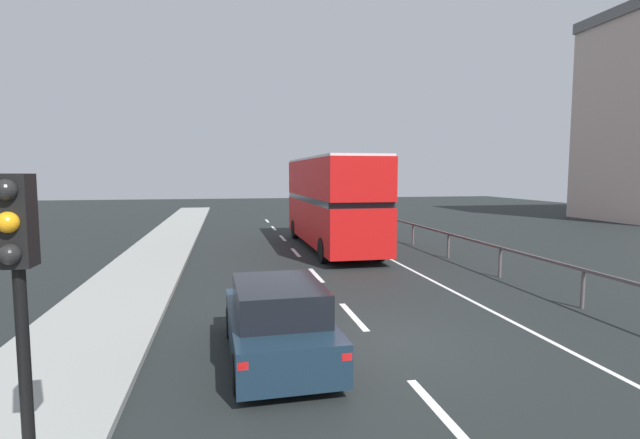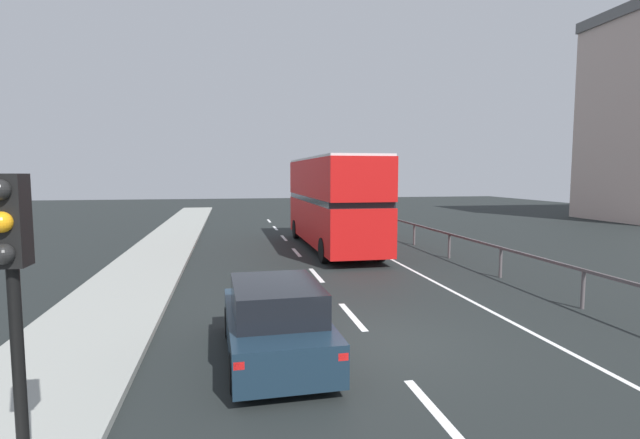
% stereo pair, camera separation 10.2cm
% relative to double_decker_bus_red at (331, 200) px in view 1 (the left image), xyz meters
% --- Properties ---
extents(ground_plane, '(75.34, 120.00, 0.10)m').
position_rel_double_decker_bus_red_xyz_m(ground_plane, '(-1.83, -12.51, -2.32)').
color(ground_plane, black).
extents(near_sidewalk_kerb, '(2.79, 80.00, 0.14)m').
position_rel_double_decker_bus_red_xyz_m(near_sidewalk_kerb, '(-7.80, -12.51, -2.20)').
color(near_sidewalk_kerb, gray).
rests_on(near_sidewalk_kerb, ground).
extents(lane_paint_markings, '(3.72, 46.00, 0.01)m').
position_rel_double_decker_bus_red_xyz_m(lane_paint_markings, '(0.40, -4.37, -2.27)').
color(lane_paint_markings, silver).
rests_on(lane_paint_markings, ground).
extents(bridge_side_railing, '(0.10, 42.00, 1.05)m').
position_rel_double_decker_bus_red_xyz_m(bridge_side_railing, '(4.21, -3.51, -1.41)').
color(bridge_side_railing, '#544C4E').
rests_on(bridge_side_railing, ground).
extents(double_decker_bus_red, '(2.69, 10.39, 4.24)m').
position_rel_double_decker_bus_red_xyz_m(double_decker_bus_red, '(0.00, 0.00, 0.00)').
color(double_decker_bus_red, red).
rests_on(double_decker_bus_red, ground).
extents(hatchback_car_near, '(1.92, 4.15, 1.48)m').
position_rel_double_decker_bus_red_xyz_m(hatchback_car_near, '(-3.94, -12.98, -1.57)').
color(hatchback_car_near, '#172939').
rests_on(hatchback_car_near, ground).
extents(traffic_signal_pole, '(0.30, 0.42, 3.35)m').
position_rel_double_decker_bus_red_xyz_m(traffic_signal_pole, '(-6.84, -16.74, 0.38)').
color(traffic_signal_pole, black).
rests_on(traffic_signal_pole, near_sidewalk_kerb).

